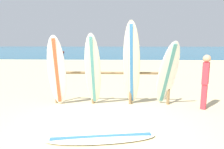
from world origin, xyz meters
TOP-DOWN VIEW (x-y plane):
  - ground_plane at (0.00, 0.00)m, footprint 120.00×120.00m
  - ocean_water at (0.00, 58.00)m, footprint 120.00×80.00m
  - surfboard_rack at (0.23, 1.91)m, footprint 3.67×0.09m
  - surfboard_leaning_far_left at (-1.39, 1.57)m, footprint 0.59×0.64m
  - surfboard_leaning_left at (-0.31, 1.56)m, footprint 0.49×0.83m
  - surfboard_leaning_center_left at (0.84, 1.63)m, footprint 0.60×0.89m
  - surfboard_leaning_center at (1.90, 1.65)m, footprint 0.73×1.03m
  - surfboard_lying_on_sand at (0.14, -0.42)m, footprint 2.27×0.85m
  - beachgoer_standing at (2.96, 1.54)m, footprint 0.27×0.30m
  - small_boat_offshore at (-11.06, 31.58)m, footprint 1.83×2.08m

SIDE VIEW (x-z plane):
  - ground_plane at x=0.00m, z-range 0.00..0.00m
  - ocean_water at x=0.00m, z-range 0.00..0.01m
  - surfboard_lying_on_sand at x=0.14m, z-range -0.01..0.08m
  - small_boat_offshore at x=-11.06m, z-range -0.10..0.61m
  - surfboard_rack at x=0.23m, z-range 0.16..1.31m
  - beachgoer_standing at x=2.96m, z-range 0.08..1.68m
  - surfboard_leaning_center at x=1.90m, z-range 0.00..2.00m
  - surfboard_leaning_far_left at x=-1.39m, z-range 0.00..2.15m
  - surfboard_leaning_left at x=-0.31m, z-range 0.00..2.20m
  - surfboard_leaning_center_left at x=0.84m, z-range 0.00..2.55m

